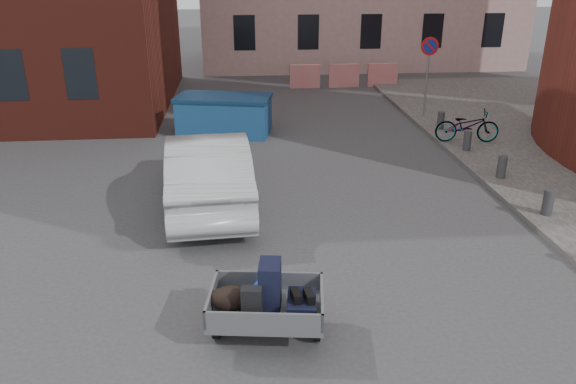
{
  "coord_description": "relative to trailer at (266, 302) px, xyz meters",
  "views": [
    {
      "loc": [
        -0.39,
        -9.04,
        5.05
      ],
      "look_at": [
        0.47,
        0.54,
        1.1
      ],
      "focal_mm": 35.0,
      "sensor_mm": 36.0,
      "label": 1
    }
  ],
  "objects": [
    {
      "name": "dumpster",
      "position": [
        -0.74,
        10.56,
        0.0
      ],
      "size": [
        3.15,
        2.08,
        1.22
      ],
      "rotation": [
        0.0,
        0.0,
        -0.21
      ],
      "color": "navy",
      "rests_on": "ground"
    },
    {
      "name": "trailer",
      "position": [
        0.0,
        0.0,
        0.0
      ],
      "size": [
        1.73,
        1.89,
        1.2
      ],
      "rotation": [
        0.0,
        0.0,
        -0.13
      ],
      "color": "black",
      "rests_on": "ground"
    },
    {
      "name": "barriers",
      "position": [
        4.3,
        17.3,
        -0.11
      ],
      "size": [
        4.7,
        0.18,
        1.0
      ],
      "color": "red",
      "rests_on": "ground"
    },
    {
      "name": "ground",
      "position": [
        0.1,
        2.3,
        -0.61
      ],
      "size": [
        120.0,
        120.0,
        0.0
      ],
      "primitive_type": "plane",
      "color": "#38383A",
      "rests_on": "ground"
    },
    {
      "name": "silver_car",
      "position": [
        -1.01,
        5.03,
        0.21
      ],
      "size": [
        2.09,
        5.05,
        1.63
      ],
      "primitive_type": "imported",
      "rotation": [
        0.0,
        0.0,
        3.22
      ],
      "color": "#B9BCC1",
      "rests_on": "ground"
    },
    {
      "name": "no_parking_sign",
      "position": [
        6.1,
        11.79,
        1.41
      ],
      "size": [
        0.6,
        0.09,
        2.65
      ],
      "color": "gray",
      "rests_on": "sidewalk"
    },
    {
      "name": "bollards",
      "position": [
        6.1,
        5.7,
        -0.21
      ],
      "size": [
        0.22,
        9.02,
        0.55
      ],
      "color": "#3A3A3D",
      "rests_on": "sidewalk"
    },
    {
      "name": "bicycle",
      "position": [
        6.38,
        8.69,
        -0.0
      ],
      "size": [
        1.91,
        0.87,
        0.97
      ],
      "primitive_type": "imported",
      "rotation": [
        0.0,
        0.0,
        1.44
      ],
      "color": "black",
      "rests_on": "sidewalk"
    }
  ]
}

